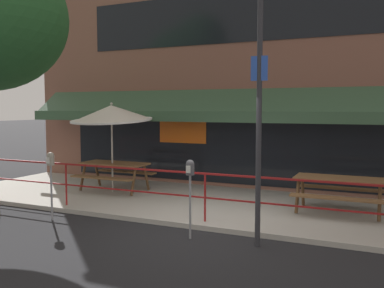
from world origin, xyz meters
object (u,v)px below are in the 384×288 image
Objects in this scene: picnic_table_left at (114,169)px; parking_meter_near at (51,165)px; picnic_table_centre at (339,185)px; street_sign_pole at (259,121)px; patio_umbrella_left at (112,114)px; parking_meter_far at (190,175)px.

parking_meter_near is at bearing -83.05° from picnic_table_left.
picnic_table_centre is 6.03m from parking_meter_near.
picnic_table_left is 5.55m from street_sign_pole.
picnic_table_centre is 0.76× the size of patio_umbrella_left.
picnic_table_left is 1.27× the size of parking_meter_far.
parking_meter_near is (0.33, -2.65, -1.03)m from patio_umbrella_left.
parking_meter_far is (3.48, -2.62, -1.03)m from patio_umbrella_left.
patio_umbrella_left reaches higher than parking_meter_far.
parking_meter_near is 4.46m from street_sign_pole.
picnic_table_centre is 1.27× the size of parking_meter_near.
picnic_table_centre is 5.93m from patio_umbrella_left.
patio_umbrella_left is 2.87m from parking_meter_near.
picnic_table_left is at bearing 96.95° from parking_meter_near.
parking_meter_far is (3.48, -2.71, 0.44)m from picnic_table_left.
parking_meter_far reaches higher than picnic_table_left.
street_sign_pole is at bearing -29.17° from picnic_table_left.
patio_umbrella_left is at bearing -90.00° from picnic_table_left.
picnic_table_centre is at bearing -1.07° from picnic_table_left.
street_sign_pole reaches higher than picnic_table_centre.
picnic_table_centre is 0.44× the size of street_sign_pole.
street_sign_pole reaches higher than patio_umbrella_left.
patio_umbrella_left is (-5.74, 0.02, 1.47)m from picnic_table_centre.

